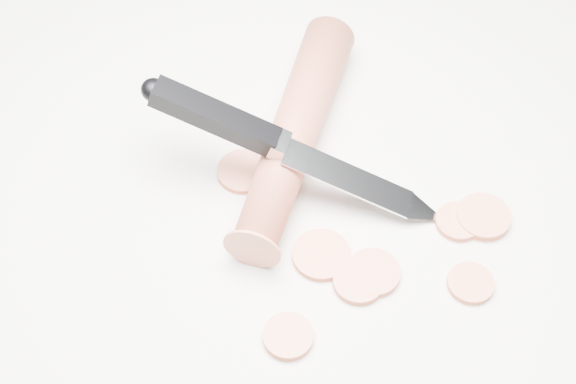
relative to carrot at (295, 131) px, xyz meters
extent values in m
plane|color=silver|center=(0.02, -0.04, -0.02)|extent=(2.40, 2.40, 0.00)
cylinder|color=#B84E36|center=(0.00, 0.00, 0.00)|extent=(0.14, 0.20, 0.04)
cylinder|color=#E37554|center=(-0.05, -0.15, -0.02)|extent=(0.03, 0.03, 0.01)
cylinder|color=#E37554|center=(0.01, -0.12, -0.02)|extent=(0.03, 0.03, 0.01)
cylinder|color=#E37554|center=(-0.01, -0.10, -0.02)|extent=(0.04, 0.04, 0.01)
cylinder|color=#E37554|center=(0.08, -0.15, -0.02)|extent=(0.03, 0.03, 0.01)
cylinder|color=#E37554|center=(0.11, -0.10, -0.02)|extent=(0.04, 0.04, 0.01)
cylinder|color=#E37554|center=(-0.04, -0.01, -0.02)|extent=(0.04, 0.04, 0.01)
cylinder|color=#E37554|center=(0.02, -0.12, -0.02)|extent=(0.04, 0.04, 0.01)
cylinder|color=#E37554|center=(0.09, -0.10, -0.02)|extent=(0.03, 0.03, 0.01)
camera|label=1|loc=(-0.11, -0.37, 0.45)|focal=50.00mm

